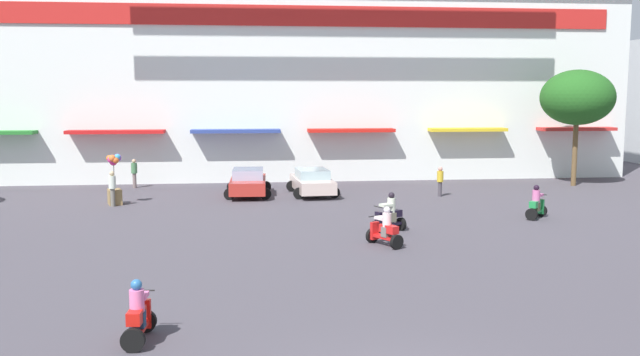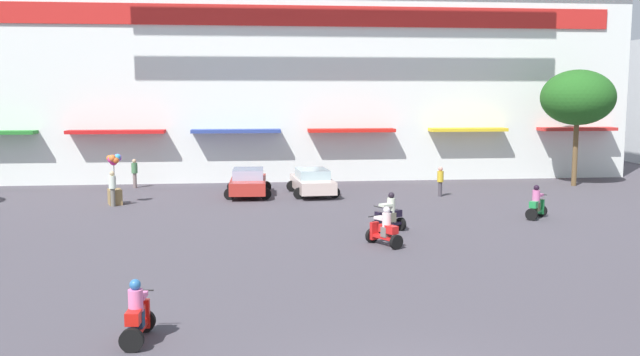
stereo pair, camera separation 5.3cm
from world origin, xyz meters
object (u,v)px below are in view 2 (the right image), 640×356
parked_car_1 (312,182)px  scooter_rider_6 (385,230)px  scooter_rider_2 (137,316)px  plaza_tree_1 (578,98)px  balloon_vendor_cart (115,181)px  parked_car_0 (248,182)px  scooter_rider_5 (389,216)px  pedestrian_3 (440,179)px  pedestrian_1 (112,186)px  scooter_rider_3 (537,205)px  pedestrian_0 (135,171)px

parked_car_1 → scooter_rider_6: 12.53m
parked_car_1 → scooter_rider_2: scooter_rider_2 is taller
plaza_tree_1 → balloon_vendor_cart: bearing=-171.3°
scooter_rider_6 → parked_car_0: bearing=111.0°
scooter_rider_5 → scooter_rider_6: (-0.67, -2.38, -0.06)m
parked_car_1 → pedestrian_3: size_ratio=2.89×
scooter_rider_6 → scooter_rider_2: bearing=-130.1°
parked_car_1 → pedestrian_1: size_ratio=2.67×
scooter_rider_3 → pedestrian_0: bearing=148.3°
scooter_rider_2 → balloon_vendor_cart: 19.49m
plaza_tree_1 → pedestrian_0: (-25.48, 1.88, -4.19)m
scooter_rider_3 → scooter_rider_6: size_ratio=0.96×
scooter_rider_2 → pedestrian_1: 18.89m
plaza_tree_1 → parked_car_1: 16.33m
plaza_tree_1 → pedestrian_1: 26.25m
scooter_rider_3 → parked_car_1: bearing=138.7°
parked_car_0 → pedestrian_0: bearing=150.1°
parked_car_0 → balloon_vendor_cart: size_ratio=1.73×
parked_car_0 → scooter_rider_5: scooter_rider_5 is taller
scooter_rider_5 → parked_car_0: bearing=118.4°
scooter_rider_3 → balloon_vendor_cart: balloon_vendor_cart is taller
scooter_rider_3 → pedestrian_1: size_ratio=0.87×
balloon_vendor_cart → plaza_tree_1: bearing=8.7°
scooter_rider_3 → pedestrian_0: size_ratio=0.90×
pedestrian_1 → balloon_vendor_cart: balloon_vendor_cart is taller
scooter_rider_5 → balloon_vendor_cart: size_ratio=0.64×
pedestrian_0 → balloon_vendor_cart: (-0.04, -5.81, 0.20)m
pedestrian_3 → balloon_vendor_cart: size_ratio=0.64×
pedestrian_0 → parked_car_1: bearing=-20.7°
pedestrian_0 → balloon_vendor_cart: bearing=-90.4°
scooter_rider_5 → pedestrian_3: bearing=62.3°
scooter_rider_3 → pedestrian_1: (-18.93, 5.25, 0.37)m
parked_car_1 → scooter_rider_5: 10.27m
pedestrian_0 → pedestrian_3: (16.51, -5.06, -0.04)m
scooter_rider_2 → pedestrian_0: bearing=99.0°
parked_car_1 → pedestrian_1: (-9.91, -2.69, 0.27)m
scooter_rider_2 → balloon_vendor_cart: size_ratio=0.59×
parked_car_0 → pedestrian_0: size_ratio=2.58×
pedestrian_3 → parked_car_0: bearing=172.4°
scooter_rider_3 → scooter_rider_5: bearing=-163.0°
scooter_rider_5 → parked_car_1: bearing=101.5°
plaza_tree_1 → scooter_rider_3: bearing=-124.0°
balloon_vendor_cart → pedestrian_1: bearing=-89.2°
plaza_tree_1 → pedestrian_0: size_ratio=4.06×
scooter_rider_2 → scooter_rider_5: 13.66m
plaza_tree_1 → scooter_rider_3: 12.63m
parked_car_1 → scooter_rider_5: size_ratio=2.89×
scooter_rider_6 → parked_car_1: bearing=96.3°
plaza_tree_1 → scooter_rider_2: size_ratio=4.63×
scooter_rider_5 → scooter_rider_6: size_ratio=1.02×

